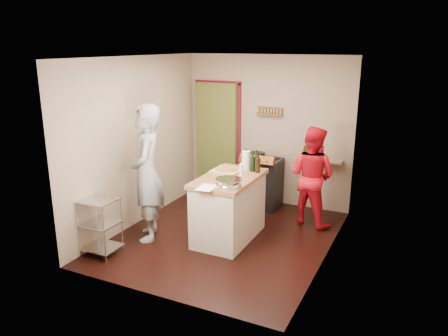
{
  "coord_description": "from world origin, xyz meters",
  "views": [
    {
      "loc": [
        2.57,
        -5.37,
        2.78
      ],
      "look_at": [
        -0.0,
        0.0,
        1.07
      ],
      "focal_mm": 35.0,
      "sensor_mm": 36.0,
      "label": 1
    }
  ],
  "objects_px": {
    "person_red": "(312,176)",
    "stove": "(262,182)",
    "person_stripe": "(147,174)",
    "island": "(229,206)",
    "wire_shelving": "(100,224)"
  },
  "relations": [
    {
      "from": "person_red",
      "to": "island",
      "type": "bearing_deg",
      "value": 64.72
    },
    {
      "from": "person_stripe",
      "to": "person_red",
      "type": "bearing_deg",
      "value": 96.28
    },
    {
      "from": "person_red",
      "to": "stove",
      "type": "bearing_deg",
      "value": -4.73
    },
    {
      "from": "island",
      "to": "person_red",
      "type": "distance_m",
      "value": 1.44
    },
    {
      "from": "person_stripe",
      "to": "island",
      "type": "bearing_deg",
      "value": 82.94
    },
    {
      "from": "wire_shelving",
      "to": "person_stripe",
      "type": "relative_size",
      "value": 0.41
    },
    {
      "from": "stove",
      "to": "wire_shelving",
      "type": "xyz_separation_m",
      "value": [
        -1.33,
        -2.62,
        -0.01
      ]
    },
    {
      "from": "island",
      "to": "person_stripe",
      "type": "bearing_deg",
      "value": -155.62
    },
    {
      "from": "person_stripe",
      "to": "person_red",
      "type": "height_order",
      "value": "person_stripe"
    },
    {
      "from": "stove",
      "to": "person_stripe",
      "type": "bearing_deg",
      "value": -118.83
    },
    {
      "from": "wire_shelving",
      "to": "person_stripe",
      "type": "xyz_separation_m",
      "value": [
        0.28,
        0.72,
        0.55
      ]
    },
    {
      "from": "stove",
      "to": "island",
      "type": "bearing_deg",
      "value": -88.91
    },
    {
      "from": "stove",
      "to": "wire_shelving",
      "type": "bearing_deg",
      "value": -116.85
    },
    {
      "from": "stove",
      "to": "island",
      "type": "distance_m",
      "value": 1.42
    },
    {
      "from": "person_stripe",
      "to": "person_red",
      "type": "relative_size",
      "value": 1.26
    }
  ]
}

